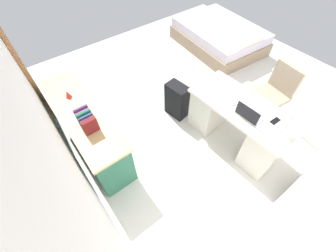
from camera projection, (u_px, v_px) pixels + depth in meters
name	position (u px, v px, depth m)	size (l,w,h in m)	color
ground_plane	(198.00, 97.00, 3.94)	(5.71, 5.71, 0.00)	silver
wall_back	(24.00, 93.00, 1.93)	(4.16, 0.10, 2.85)	white
door_wooden	(15.00, 54.00, 3.03)	(0.88, 0.05, 2.04)	#936038
desk	(237.00, 123.00, 3.05)	(1.47, 0.73, 0.73)	silver
office_chair	(271.00, 97.00, 3.34)	(0.52, 0.52, 0.94)	black
credenza	(88.00, 129.00, 3.00)	(1.80, 0.48, 0.75)	#28664C
bed	(219.00, 36.00, 4.82)	(2.00, 1.54, 0.58)	gray
suitcase_black	(177.00, 100.00, 3.46)	(0.36, 0.22, 0.61)	black
laptop	(249.00, 114.00, 2.63)	(0.32, 0.24, 0.21)	#B7B7BC
computer_mouse	(234.00, 103.00, 2.80)	(0.06, 0.10, 0.03)	white
cell_phone_near_laptop	(275.00, 121.00, 2.62)	(0.07, 0.14, 0.01)	black
desk_lamp	(289.00, 116.00, 2.34)	(0.16, 0.11, 0.34)	silver
book_row	(87.00, 121.00, 2.47)	(0.23, 0.17, 0.24)	maroon
figurine_small	(68.00, 94.00, 2.83)	(0.08, 0.08, 0.11)	red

